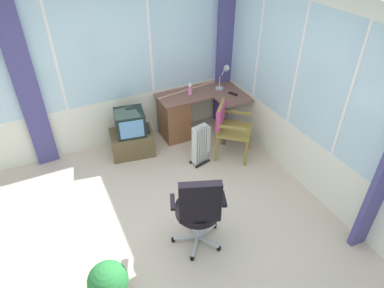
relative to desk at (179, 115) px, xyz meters
name	(u,v)px	position (x,y,z in m)	size (l,w,h in m)	color
ground	(167,231)	(-0.96, -1.77, -0.43)	(5.00, 5.13, 0.06)	beige
north_window_panel	(107,69)	(-0.96, 0.32, 0.85)	(4.00, 0.07, 2.50)	white
east_window_panel	(318,102)	(1.07, -1.77, 0.86)	(0.07, 4.13, 2.50)	white
curtain_north_left	(27,89)	(-2.06, 0.24, 0.81)	(0.29, 0.07, 2.40)	#48437F
curtain_corner	(225,54)	(0.94, 0.19, 0.81)	(0.29, 0.07, 2.40)	#48437F
desk	(179,115)	(0.00, 0.00, 0.00)	(1.32, 0.87, 0.72)	brown
desk_lamp	(226,73)	(0.80, -0.08, 0.60)	(0.22, 0.19, 0.41)	#B2B7BC
tv_remote	(233,94)	(0.82, -0.30, 0.34)	(0.04, 0.15, 0.02)	black
spray_bottle	(190,88)	(0.21, 0.00, 0.43)	(0.06, 0.06, 0.22)	pink
wooden_armchair	(227,123)	(0.44, -0.77, 0.16)	(0.68, 0.68, 0.86)	olive
office_chair	(199,208)	(-0.72, -2.14, 0.21)	(0.63, 0.60, 1.04)	#B7B7BF
tv_on_stand	(132,135)	(-0.84, -0.12, -0.07)	(0.70, 0.54, 0.74)	brown
space_heater	(201,144)	(0.01, -0.79, -0.07)	(0.33, 0.23, 0.65)	silver
potted_plant	(108,283)	(-1.78, -2.33, -0.15)	(0.39, 0.39, 0.47)	#A35E42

